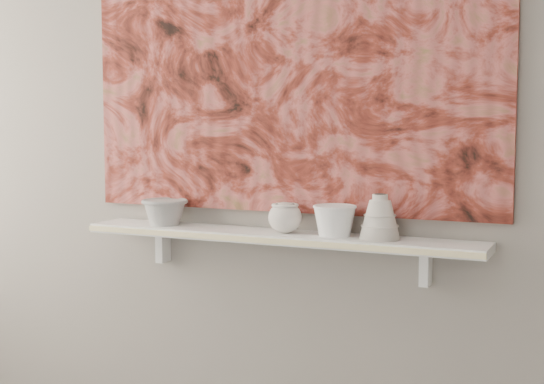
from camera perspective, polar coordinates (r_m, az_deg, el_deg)
The scene contains 11 objects.
wall_back at distance 2.60m, azimuth 1.21°, elevation 6.44°, with size 3.60×3.60×0.00m, color gray.
shelf at distance 2.54m, azimuth 0.34°, elevation -3.38°, with size 1.40×0.18×0.03m, color silver.
shelf_stripe at distance 2.45m, azimuth -0.56°, elevation -3.68°, with size 1.40×0.01×0.02m, color beige.
bracket_left at distance 2.84m, azimuth -8.20°, elevation -4.04°, with size 0.03×0.06×0.12m, color silver.
bracket_right at distance 2.46m, azimuth 11.50°, elevation -5.55°, with size 0.03×0.06×0.12m, color silver.
painting at distance 2.59m, azimuth 1.08°, elevation 10.65°, with size 1.50×0.03×1.10m, color maroon.
house_motif at distance 2.43m, azimuth 10.77°, elevation 3.64°, with size 0.09×0.00×0.08m, color black.
bowl_grey at distance 2.74m, azimuth -8.08°, elevation -1.47°, with size 0.17×0.17×0.10m, color #989896, non-canonical shape.
cup_cream at distance 2.52m, azimuth 0.99°, elevation -1.94°, with size 0.11×0.11×0.10m, color silver, non-canonical shape.
bell_vessel at distance 2.40m, azimuth 8.13°, elevation -1.85°, with size 0.13×0.13×0.14m, color beige, non-canonical shape.
bowl_white at distance 2.45m, azimuth 4.74°, elevation -2.14°, with size 0.14×0.14×0.10m, color white, non-canonical shape.
Camera 1 is at (1.03, -0.78, 1.30)m, focal length 50.00 mm.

